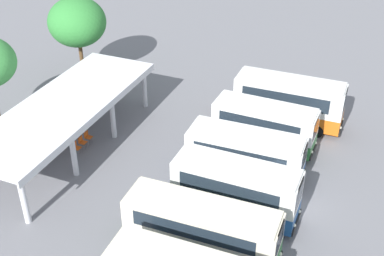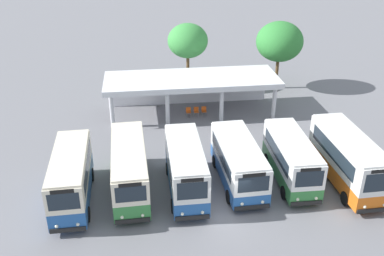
% 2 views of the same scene
% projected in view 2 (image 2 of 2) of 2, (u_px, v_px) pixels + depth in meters
% --- Properties ---
extents(ground_plane, '(180.00, 180.00, 0.00)m').
position_uv_depth(ground_plane, '(227.00, 214.00, 26.54)').
color(ground_plane, slate).
extents(city_bus_nearest_orange, '(2.35, 7.20, 3.31)m').
position_uv_depth(city_bus_nearest_orange, '(71.00, 176.00, 26.94)').
color(city_bus_nearest_orange, black).
rests_on(city_bus_nearest_orange, ground).
extents(city_bus_second_in_row, '(2.43, 7.94, 3.20)m').
position_uv_depth(city_bus_second_in_row, '(129.00, 167.00, 28.00)').
color(city_bus_second_in_row, black).
rests_on(city_bus_second_in_row, ground).
extents(city_bus_middle_cream, '(2.27, 7.05, 3.32)m').
position_uv_depth(city_bus_middle_cream, '(186.00, 167.00, 27.87)').
color(city_bus_middle_cream, black).
rests_on(city_bus_middle_cream, ground).
extents(city_bus_fourth_amber, '(2.60, 7.22, 3.02)m').
position_uv_depth(city_bus_fourth_amber, '(238.00, 161.00, 28.86)').
color(city_bus_fourth_amber, black).
rests_on(city_bus_fourth_amber, ground).
extents(city_bus_fifth_blue, '(2.32, 6.89, 3.15)m').
position_uv_depth(city_bus_fifth_blue, '(291.00, 158.00, 29.10)').
color(city_bus_fifth_blue, black).
rests_on(city_bus_fifth_blue, ground).
extents(city_bus_far_end_green, '(2.47, 7.75, 3.49)m').
position_uv_depth(city_bus_far_end_green, '(348.00, 158.00, 28.74)').
color(city_bus_far_end_green, black).
rests_on(city_bus_far_end_green, ground).
extents(terminal_canopy, '(15.38, 5.29, 3.40)m').
position_uv_depth(terminal_canopy, '(191.00, 83.00, 39.28)').
color(terminal_canopy, silver).
rests_on(terminal_canopy, ground).
extents(waiting_chair_end_by_column, '(0.45, 0.45, 0.86)m').
position_uv_depth(waiting_chair_end_by_column, '(188.00, 111.00, 38.89)').
color(waiting_chair_end_by_column, slate).
rests_on(waiting_chair_end_by_column, ground).
extents(waiting_chair_second_from_end, '(0.45, 0.45, 0.86)m').
position_uv_depth(waiting_chair_second_from_end, '(196.00, 111.00, 38.97)').
color(waiting_chair_second_from_end, slate).
rests_on(waiting_chair_second_from_end, ground).
extents(waiting_chair_middle_seat, '(0.45, 0.45, 0.86)m').
position_uv_depth(waiting_chair_middle_seat, '(204.00, 110.00, 39.06)').
color(waiting_chair_middle_seat, slate).
rests_on(waiting_chair_middle_seat, ground).
extents(roadside_tree_behind_canopy, '(4.02, 4.02, 6.74)m').
position_uv_depth(roadside_tree_behind_canopy, '(188.00, 41.00, 43.20)').
color(roadside_tree_behind_canopy, brown).
rests_on(roadside_tree_behind_canopy, ground).
extents(roadside_tree_east_of_canopy, '(4.67, 4.67, 6.93)m').
position_uv_depth(roadside_tree_east_of_canopy, '(280.00, 42.00, 43.23)').
color(roadside_tree_east_of_canopy, brown).
rests_on(roadside_tree_east_of_canopy, ground).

